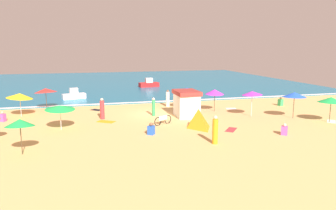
% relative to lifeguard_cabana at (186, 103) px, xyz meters
% --- Properties ---
extents(ground_plane, '(60.00, 60.00, 0.00)m').
position_rel_lifeguard_cabana_xyz_m(ground_plane, '(-2.48, 1.57, -1.21)').
color(ground_plane, '#E5B26B').
extents(ocean_water, '(60.00, 44.00, 0.10)m').
position_rel_lifeguard_cabana_xyz_m(ocean_water, '(-2.48, 29.57, -1.16)').
color(ocean_water, '#146B93').
rests_on(ocean_water, ground_plane).
extents(wave_breaker_foam, '(57.00, 0.70, 0.01)m').
position_rel_lifeguard_cabana_xyz_m(wave_breaker_foam, '(-2.48, 7.87, -1.10)').
color(wave_breaker_foam, white).
rests_on(wave_breaker_foam, ocean_water).
extents(lifeguard_cabana, '(2.02, 2.80, 2.37)m').
position_rel_lifeguard_cabana_xyz_m(lifeguard_cabana, '(0.00, 0.00, 0.00)').
color(lifeguard_cabana, white).
rests_on(lifeguard_cabana, ground_plane).
extents(beach_umbrella_1, '(2.47, 2.44, 2.25)m').
position_rel_lifeguard_cabana_xyz_m(beach_umbrella_1, '(-14.50, 3.72, 0.70)').
color(beach_umbrella_1, silver).
rests_on(beach_umbrella_1, ground_plane).
extents(beach_umbrella_2, '(3.02, 3.03, 2.27)m').
position_rel_lifeguard_cabana_xyz_m(beach_umbrella_2, '(-12.59, 6.41, 0.77)').
color(beach_umbrella_2, '#4C3823').
rests_on(beach_umbrella_2, ground_plane).
extents(beach_umbrella_3, '(1.82, 1.85, 2.22)m').
position_rel_lifeguard_cabana_xyz_m(beach_umbrella_3, '(-12.56, -7.42, 0.71)').
color(beach_umbrella_3, '#4C3823').
rests_on(beach_umbrella_3, ground_plane).
extents(beach_umbrella_4, '(2.89, 2.88, 2.20)m').
position_rel_lifeguard_cabana_xyz_m(beach_umbrella_4, '(10.89, -5.24, 0.69)').
color(beach_umbrella_4, '#4C3823').
rests_on(beach_umbrella_4, ground_plane).
extents(beach_umbrella_5, '(2.37, 2.37, 2.34)m').
position_rel_lifeguard_cabana_xyz_m(beach_umbrella_5, '(8.88, -3.15, 0.90)').
color(beach_umbrella_5, '#4C3823').
rests_on(beach_umbrella_5, ground_plane).
extents(beach_umbrella_6, '(2.78, 2.78, 2.21)m').
position_rel_lifeguard_cabana_xyz_m(beach_umbrella_6, '(1.13, 3.41, 0.79)').
color(beach_umbrella_6, silver).
rests_on(beach_umbrella_6, ground_plane).
extents(beach_umbrella_7, '(2.06, 2.08, 2.20)m').
position_rel_lifeguard_cabana_xyz_m(beach_umbrella_7, '(3.39, 1.56, 0.71)').
color(beach_umbrella_7, '#4C3823').
rests_on(beach_umbrella_7, ground_plane).
extents(beach_umbrella_8, '(2.26, 2.25, 2.37)m').
position_rel_lifeguard_cabana_xyz_m(beach_umbrella_8, '(5.66, -1.56, 0.94)').
color(beach_umbrella_8, silver).
rests_on(beach_umbrella_8, ground_plane).
extents(beach_umbrella_9, '(2.94, 2.95, 1.97)m').
position_rel_lifeguard_cabana_xyz_m(beach_umbrella_9, '(-10.71, -2.09, 0.52)').
color(beach_umbrella_9, silver).
rests_on(beach_umbrella_9, ground_plane).
extents(beach_tent, '(1.63, 2.45, 1.49)m').
position_rel_lifeguard_cabana_xyz_m(beach_tent, '(-0.35, -4.07, -0.46)').
color(beach_tent, orange).
rests_on(beach_tent, ground_plane).
extents(parked_bicycle, '(1.63, 0.92, 0.76)m').
position_rel_lifeguard_cabana_xyz_m(parked_bicycle, '(-2.79, -2.42, -0.83)').
color(parked_bicycle, black).
rests_on(parked_bicycle, ground_plane).
extents(beachgoer_0, '(0.38, 0.38, 1.68)m').
position_rel_lifeguard_cabana_xyz_m(beachgoer_0, '(-2.83, 0.99, -0.40)').
color(beachgoer_0, green).
rests_on(beachgoer_0, ground_plane).
extents(beachgoer_2, '(0.51, 0.51, 0.94)m').
position_rel_lifeguard_cabana_xyz_m(beachgoer_2, '(11.40, 2.47, -0.80)').
color(beachgoer_2, green).
rests_on(beachgoer_2, ground_plane).
extents(beachgoer_3, '(0.52, 0.52, 1.79)m').
position_rel_lifeguard_cabana_xyz_m(beachgoer_3, '(-0.42, 5.09, -0.37)').
color(beachgoer_3, white).
rests_on(beachgoer_3, ground_plane).
extents(beachgoer_4, '(0.60, 0.60, 0.88)m').
position_rel_lifeguard_cabana_xyz_m(beachgoer_4, '(-4.34, -5.15, -0.83)').
color(beachgoer_4, blue).
rests_on(beachgoer_4, ground_plane).
extents(beachgoer_5, '(0.61, 0.61, 0.85)m').
position_rel_lifeguard_cabana_xyz_m(beachgoer_5, '(4.90, -7.65, -0.85)').
color(beachgoer_5, '#D84CA5').
rests_on(beachgoer_5, ground_plane).
extents(beachgoer_6, '(0.46, 0.46, 1.86)m').
position_rel_lifeguard_cabana_xyz_m(beachgoer_6, '(-7.44, 0.84, -0.34)').
color(beachgoer_6, red).
rests_on(beachgoer_6, ground_plane).
extents(beachgoer_7, '(0.41, 0.41, 1.88)m').
position_rel_lifeguard_cabana_xyz_m(beachgoer_7, '(-0.77, -8.37, -0.32)').
color(beachgoer_7, orange).
rests_on(beachgoer_7, ground_plane).
extents(beachgoer_8, '(0.53, 0.53, 0.89)m').
position_rel_lifeguard_cabana_xyz_m(beachgoer_8, '(-15.65, 2.04, -0.82)').
color(beachgoer_8, '#D84CA5').
rests_on(beachgoer_8, ground_plane).
extents(beach_towel_0, '(1.44, 1.56, 0.01)m').
position_rel_lifeguard_cabana_xyz_m(beach_towel_0, '(1.83, -5.40, -1.20)').
color(beach_towel_0, red).
rests_on(beach_towel_0, ground_plane).
extents(beach_towel_1, '(1.34, 1.35, 0.01)m').
position_rel_lifeguard_cabana_xyz_m(beach_towel_1, '(-7.79, 5.10, -1.20)').
color(beach_towel_1, black).
rests_on(beach_towel_1, ground_plane).
extents(beach_towel_2, '(1.17, 1.01, 0.01)m').
position_rel_lifeguard_cabana_xyz_m(beach_towel_2, '(5.57, 2.33, -1.20)').
color(beach_towel_2, white).
rests_on(beach_towel_2, ground_plane).
extents(beach_towel_3, '(1.38, 1.44, 0.01)m').
position_rel_lifeguard_cabana_xyz_m(beach_towel_3, '(11.27, -5.04, -1.20)').
color(beach_towel_3, white).
rests_on(beach_towel_3, ground_plane).
extents(beach_towel_4, '(1.73, 1.54, 0.01)m').
position_rel_lifeguard_cabana_xyz_m(beach_towel_4, '(-7.22, -0.29, -1.20)').
color(beach_towel_4, orange).
rests_on(beach_towel_4, ground_plane).
extents(small_boat_0, '(2.84, 1.66, 1.31)m').
position_rel_lifeguard_cabana_xyz_m(small_boat_0, '(-10.11, 12.22, -0.67)').
color(small_boat_0, white).
rests_on(small_boat_0, ocean_water).
extents(small_boat_1, '(3.15, 1.63, 1.39)m').
position_rel_lifeguard_cabana_xyz_m(small_boat_1, '(0.81, 21.26, -0.65)').
color(small_boat_1, red).
rests_on(small_boat_1, ocean_water).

